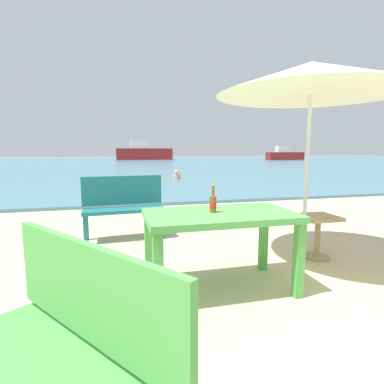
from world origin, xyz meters
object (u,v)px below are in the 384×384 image
Objects in this scene: bench_green_right at (71,341)px; boat_sailboat at (143,153)px; boat_cargo_ship at (284,155)px; side_table_wood at (318,230)px; bench_teal_center at (123,203)px; beer_bottle_amber at (213,203)px; patio_umbrella at (311,79)px; picnic_table_green at (220,224)px; swimmer_person at (177,175)px.

bench_green_right is 0.16× the size of boat_sailboat.
boat_cargo_ship is (21.46, 33.92, 0.17)m from bench_green_right.
side_table_wood is 0.44× the size of bench_teal_center.
boat_sailboat is (2.92, 37.91, 0.17)m from beer_bottle_amber.
bench_teal_center is (-2.30, 1.48, 0.19)m from side_table_wood.
patio_umbrella is 1.95× the size of bench_green_right.
patio_umbrella is at bearing -157.14° from side_table_wood.
picnic_table_green is 1.58m from side_table_wood.
patio_umbrella is at bearing 17.02° from beer_bottle_amber.
side_table_wood is (1.47, 0.51, -0.30)m from picnic_table_green.
bench_teal_center is (-0.83, 2.00, -0.11)m from picnic_table_green.
swimmer_person is at bearing 76.44° from bench_green_right.
patio_umbrella reaches higher than boat_cargo_ship.
boat_sailboat is at bearing 84.17° from bench_green_right.
picnic_table_green is 1.93m from patio_umbrella.
bench_green_right is at bearing -144.09° from side_table_wood.
beer_bottle_amber reaches higher than swimmer_person.
picnic_table_green is 0.29× the size of boat_cargo_ship.
side_table_wood is at bearing -91.37° from swimmer_person.
bench_teal_center is at bearing 84.55° from bench_green_right.
picnic_table_green is at bearing -8.64° from beer_bottle_amber.
beer_bottle_amber reaches higher than bench_teal_center.
beer_bottle_amber reaches higher than side_table_wood.
bench_green_right reaches higher than swimmer_person.
boat_cargo_ship is (18.83, 32.02, 0.36)m from side_table_wood.
swimmer_person is (1.71, 10.48, -0.41)m from picnic_table_green.
boat_sailboat reaches higher than bench_teal_center.
side_table_wood is 37.15m from boat_cargo_ship.
picnic_table_green is at bearing -99.24° from swimmer_person.
picnic_table_green is at bearing -121.96° from boat_cargo_ship.
boat_sailboat reaches higher than picnic_table_green.
boat_cargo_ship is (21.14, 30.54, 0.17)m from bench_teal_center.
side_table_wood is 1.32× the size of swimmer_person.
boat_sailboat reaches higher than side_table_wood.
swimmer_person is at bearing 80.39° from beer_bottle_amber.
picnic_table_green is 1.15× the size of bench_teal_center.
patio_umbrella is at bearing -38.40° from bench_teal_center.
beer_bottle_amber is 0.22× the size of bench_teal_center.
patio_umbrella reaches higher than bench_teal_center.
boat_cargo_ship is (18.60, 22.06, 0.47)m from swimmer_person.
bench_green_right is at bearing -127.95° from beer_bottle_amber.
picnic_table_green reaches higher than side_table_wood.
beer_bottle_amber is 1.82m from patio_umbrella.
boat_sailboat reaches higher than boat_cargo_ship.
side_table_wood is at bearing -120.46° from boat_cargo_ship.
bench_teal_center is (-0.77, 1.99, -0.31)m from beer_bottle_amber.
patio_umbrella is 37.42m from boat_cargo_ship.
bench_green_right is at bearing -122.32° from boat_cargo_ship.
patio_umbrella is 3.02m from bench_teal_center.
patio_umbrella reaches higher than bench_green_right.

